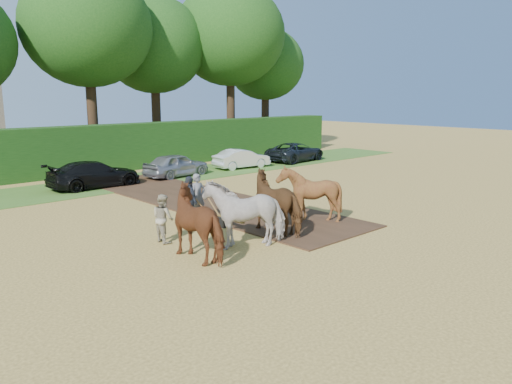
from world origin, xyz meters
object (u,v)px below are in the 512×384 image
(spectator_near, at_px, (163,218))
(parked_cars, at_px, (130,170))
(plough_team, at_px, (261,206))
(spectator_far, at_px, (190,201))

(spectator_near, height_order, parked_cars, spectator_near)
(spectator_near, height_order, plough_team, plough_team)
(plough_team, xyz_separation_m, parked_cars, (2.08, 12.94, -0.40))
(plough_team, height_order, parked_cars, plough_team)
(spectator_near, distance_m, plough_team, 3.38)
(plough_team, bearing_deg, parked_cars, 80.85)
(spectator_near, bearing_deg, plough_team, -121.51)
(spectator_near, relative_size, parked_cars, 0.05)
(spectator_far, height_order, parked_cars, spectator_far)
(spectator_near, xyz_separation_m, plough_team, (2.83, -1.82, 0.28))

